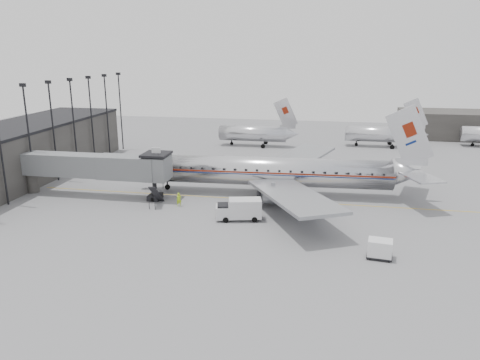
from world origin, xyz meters
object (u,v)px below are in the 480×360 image
object	(u,v)px
airliner	(278,172)
baggage_cart_navy	(320,206)
baggage_cart_white	(380,249)
ramp_worker	(179,199)
service_van	(239,209)

from	to	relation	value
airliner	baggage_cart_navy	distance (m)	9.50
baggage_cart_navy	baggage_cart_white	xyz separation A→B (m)	(6.01, -12.00, 0.04)
airliner	baggage_cart_white	size ratio (longest dim) A/B	15.58
baggage_cart_navy	ramp_worker	size ratio (longest dim) A/B	1.51
service_van	baggage_cart_white	xyz separation A→B (m)	(15.42, -7.99, -0.33)
baggage_cart_navy	ramp_worker	xyz separation A→B (m)	(-18.01, -0.52, -0.07)
service_van	baggage_cart_white	size ratio (longest dim) A/B	2.18
airliner	baggage_cart_white	bearing A→B (deg)	-60.36
baggage_cart_white	baggage_cart_navy	bearing A→B (deg)	124.35
service_van	ramp_worker	size ratio (longest dim) A/B	3.20
airliner	baggage_cart_navy	size ratio (longest dim) A/B	15.10
ramp_worker	baggage_cart_white	bearing A→B (deg)	-48.68
service_van	baggage_cart_navy	size ratio (longest dim) A/B	2.12
baggage_cart_navy	airliner	bearing A→B (deg)	146.22
airliner	service_van	bearing A→B (deg)	-109.84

